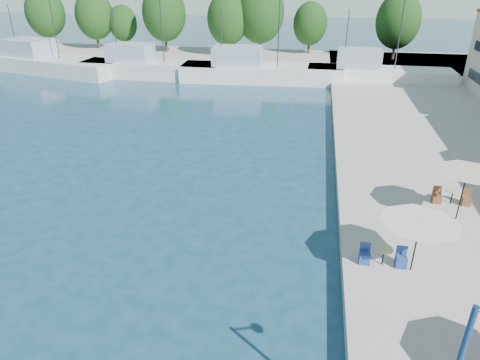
% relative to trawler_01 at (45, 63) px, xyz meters
% --- Properties ---
extents(quay_far, '(90.00, 16.00, 0.60)m').
position_rel_trawler_01_xyz_m(quay_far, '(21.42, 11.09, -0.77)').
color(quay_far, '#ACA99C').
rests_on(quay_far, ground).
extents(trawler_01, '(21.15, 10.33, 10.20)m').
position_rel_trawler_01_xyz_m(trawler_01, '(0.00, 0.00, 0.00)').
color(trawler_01, silver).
rests_on(trawler_01, ground).
extents(trawler_02, '(16.71, 4.76, 10.20)m').
position_rel_trawler_01_xyz_m(trawler_02, '(14.01, -0.98, 0.00)').
color(trawler_02, silver).
rests_on(trawler_02, ground).
extents(trawler_03, '(18.40, 5.78, 10.20)m').
position_rel_trawler_01_xyz_m(trawler_03, '(27.07, -0.83, 0.00)').
color(trawler_03, white).
rests_on(trawler_03, ground).
extents(trawler_04, '(15.61, 4.30, 10.20)m').
position_rel_trawler_01_xyz_m(trawler_04, '(40.17, -0.18, 0.00)').
color(trawler_04, white).
rests_on(trawler_04, ground).
extents(tree_01, '(5.94, 5.94, 8.79)m').
position_rel_trawler_01_xyz_m(tree_01, '(-8.83, 15.38, 4.61)').
color(tree_01, '#3F2B19').
rests_on(tree_01, quay_far).
extents(tree_02, '(5.70, 5.70, 8.43)m').
position_rel_trawler_01_xyz_m(tree_02, '(-0.35, 14.95, 4.40)').
color(tree_02, '#3F2B19').
rests_on(tree_02, quay_far).
extents(tree_03, '(4.32, 4.32, 6.40)m').
position_rel_trawler_01_xyz_m(tree_03, '(3.68, 15.99, 3.22)').
color(tree_03, '#3F2B19').
rests_on(tree_03, quay_far).
extents(tree_04, '(6.32, 6.32, 9.35)m').
position_rel_trawler_01_xyz_m(tree_04, '(11.26, 13.69, 4.93)').
color(tree_04, '#3F2B19').
rests_on(tree_04, quay_far).
extents(tree_05, '(5.75, 5.75, 8.51)m').
position_rel_trawler_01_xyz_m(tree_05, '(20.99, 12.36, 4.44)').
color(tree_05, '#3F2B19').
rests_on(tree_05, quay_far).
extents(tree_06, '(6.71, 6.71, 9.93)m').
position_rel_trawler_01_xyz_m(tree_06, '(25.40, 13.54, 5.26)').
color(tree_06, '#3F2B19').
rests_on(tree_06, quay_far).
extents(tree_07, '(4.82, 4.82, 7.14)m').
position_rel_trawler_01_xyz_m(tree_07, '(32.32, 15.94, 3.65)').
color(tree_07, '#3F2B19').
rests_on(tree_07, quay_far).
extents(tree_08, '(5.81, 5.81, 8.59)m').
position_rel_trawler_01_xyz_m(tree_08, '(43.88, 13.10, 4.49)').
color(tree_08, '#3F2B19').
rests_on(tree_08, quay_far).
extents(umbrella_white, '(2.97, 2.97, 2.15)m').
position_rel_trawler_01_xyz_m(umbrella_white, '(38.04, -35.16, 1.44)').
color(umbrella_white, black).
rests_on(umbrella_white, quay_right).
extents(umbrella_cream, '(2.79, 2.79, 2.47)m').
position_rel_trawler_01_xyz_m(umbrella_cream, '(40.84, -30.73, 1.75)').
color(umbrella_cream, black).
rests_on(umbrella_cream, quay_right).
extents(cafe_table_02, '(1.82, 0.70, 0.76)m').
position_rel_trawler_01_xyz_m(cafe_table_02, '(36.96, -35.01, -0.18)').
color(cafe_table_02, black).
rests_on(cafe_table_02, quay_right).
extents(cafe_table_03, '(1.82, 0.70, 0.76)m').
position_rel_trawler_01_xyz_m(cafe_table_03, '(40.98, -29.17, -0.18)').
color(cafe_table_03, black).
rests_on(cafe_table_03, quay_right).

